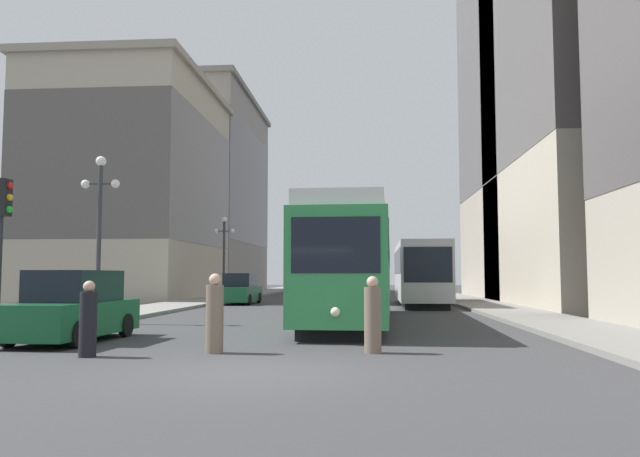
# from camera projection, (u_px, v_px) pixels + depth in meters

# --- Properties ---
(ground_plane) EXTENTS (200.00, 200.00, 0.00)m
(ground_plane) POSITION_uv_depth(u_px,v_px,m) (252.00, 372.00, 10.73)
(ground_plane) COLOR #38383A
(sidewalk_left) EXTENTS (3.07, 120.00, 0.15)m
(sidewalk_left) POSITION_uv_depth(u_px,v_px,m) (243.00, 295.00, 51.15)
(sidewalk_left) COLOR gray
(sidewalk_left) RESTS_ON ground
(sidewalk_right) EXTENTS (3.07, 120.00, 0.15)m
(sidewalk_right) POSITION_uv_depth(u_px,v_px,m) (447.00, 295.00, 49.85)
(sidewalk_right) COLOR gray
(sidewalk_right) RESTS_ON ground
(streetcar) EXTENTS (3.15, 14.94, 3.89)m
(streetcar) POSITION_uv_depth(u_px,v_px,m) (353.00, 264.00, 22.42)
(streetcar) COLOR black
(streetcar) RESTS_ON ground
(transit_bus) EXTENTS (2.75, 11.11, 3.45)m
(transit_bus) POSITION_uv_depth(u_px,v_px,m) (420.00, 271.00, 34.73)
(transit_bus) COLOR black
(transit_bus) RESTS_ON ground
(parked_car_left_near) EXTENTS (2.01, 4.36, 1.82)m
(parked_car_left_near) POSITION_uv_depth(u_px,v_px,m) (73.00, 308.00, 15.79)
(parked_car_left_near) COLOR black
(parked_car_left_near) RESTS_ON ground
(parked_car_left_mid) EXTENTS (1.99, 4.47, 1.82)m
(parked_car_left_mid) POSITION_uv_depth(u_px,v_px,m) (240.00, 290.00, 36.44)
(parked_car_left_mid) COLOR black
(parked_car_left_mid) RESTS_ON ground
(pedestrian_crossing_near) EXTENTS (0.39, 0.39, 1.73)m
(pedestrian_crossing_near) POSITION_uv_depth(u_px,v_px,m) (215.00, 316.00, 13.43)
(pedestrian_crossing_near) COLOR #6B5B4C
(pedestrian_crossing_near) RESTS_ON ground
(pedestrian_crossing_far) EXTENTS (0.35, 0.35, 1.58)m
(pedestrian_crossing_far) POSITION_uv_depth(u_px,v_px,m) (88.00, 321.00, 12.80)
(pedestrian_crossing_far) COLOR black
(pedestrian_crossing_far) RESTS_ON ground
(pedestrian_on_sidewalk) EXTENTS (0.38, 0.38, 1.67)m
(pedestrian_on_sidewalk) POSITION_uv_depth(u_px,v_px,m) (373.00, 317.00, 13.45)
(pedestrian_on_sidewalk) COLOR #6B5B4C
(pedestrian_on_sidewalk) RESTS_ON ground
(traffic_light_near_left) EXTENTS (0.47, 0.36, 3.99)m
(traffic_light_near_left) POSITION_uv_depth(u_px,v_px,m) (2.00, 215.00, 15.58)
(traffic_light_near_left) COLOR #232328
(traffic_light_near_left) RESTS_ON sidewalk_left
(lamp_post_left_near) EXTENTS (1.41, 0.36, 5.78)m
(lamp_post_left_near) POSITION_uv_depth(u_px,v_px,m) (100.00, 212.00, 21.76)
(lamp_post_left_near) COLOR #333338
(lamp_post_left_near) RESTS_ON sidewalk_left
(lamp_post_left_far) EXTENTS (1.41, 0.36, 5.42)m
(lamp_post_left_far) POSITION_uv_depth(u_px,v_px,m) (224.00, 245.00, 40.55)
(lamp_post_left_far) COLOR #333338
(lamp_post_left_far) RESTS_ON sidewalk_left
(building_left_corner) EXTENTS (15.72, 20.83, 20.08)m
(building_left_corner) POSITION_uv_depth(u_px,v_px,m) (180.00, 192.00, 63.93)
(building_left_corner) COLOR gray
(building_left_corner) RESTS_ON ground
(building_left_midblock) EXTENTS (11.27, 16.37, 16.15)m
(building_left_midblock) POSITION_uv_depth(u_px,v_px,m) (134.00, 186.00, 45.49)
(building_left_midblock) COLOR #B2A893
(building_left_midblock) RESTS_ON ground
(building_right_corner) EXTENTS (14.41, 17.21, 31.84)m
(building_right_corner) POSITION_uv_depth(u_px,v_px,m) (634.00, 9.00, 34.07)
(building_right_corner) COLOR #B2A893
(building_right_corner) RESTS_ON ground
(building_right_far) EXTENTS (15.21, 15.81, 31.58)m
(building_right_far) POSITION_uv_depth(u_px,v_px,m) (574.00, 76.00, 45.07)
(building_right_far) COLOR #A89E8E
(building_right_far) RESTS_ON ground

